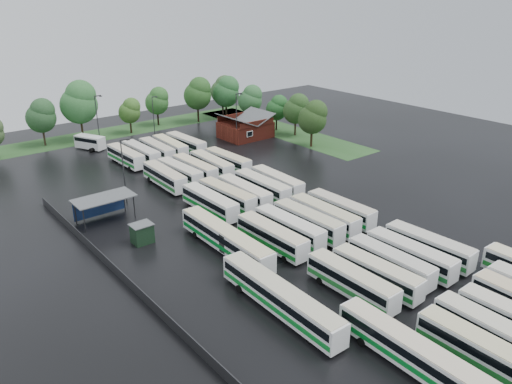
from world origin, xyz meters
TOP-DOWN VIEW (x-y plane):
  - ground at (0.00, 0.00)m, footprint 160.00×160.00m
  - brick_building at (24.00, 42.77)m, footprint 10.07×8.60m
  - wash_shed at (-17.20, 22.02)m, footprint 8.20×4.20m
  - utility_hut at (-16.20, 12.60)m, footprint 2.70×2.20m
  - grass_strip_north at (2.00, 64.80)m, footprint 80.00×10.00m
  - grass_strip_east at (34.00, 42.80)m, footprint 10.00×50.00m
  - west_fence at (-22.20, 8.00)m, footprint 0.10×50.00m
  - bus_r0c0 at (-4.42, -26.10)m, footprint 2.40×11.00m
  - bus_r0c1 at (-1.28, -25.75)m, footprint 2.59×11.01m
  - bus_r1c0 at (-4.56, -12.09)m, footprint 2.44×11.06m
  - bus_r1c1 at (-1.17, -12.66)m, footprint 2.62×10.77m
  - bus_r1c2 at (1.93, -12.15)m, footprint 2.30×10.66m
  - bus_r1c3 at (5.03, -12.63)m, footprint 2.51×11.04m
  - bus_r1c4 at (8.56, -12.74)m, footprint 2.75×10.99m
  - bus_r2c0 at (-4.39, 0.99)m, footprint 2.49×11.10m
  - bus_r2c1 at (-1.06, 1.43)m, footprint 2.58×11.07m
  - bus_r2c2 at (2.16, 1.24)m, footprint 2.55×11.10m
  - bus_r2c3 at (5.07, 1.13)m, footprint 2.45×11.24m
  - bus_r2c4 at (8.55, 1.24)m, footprint 2.48×10.85m
  - bus_r3c0 at (-4.40, 14.65)m, footprint 2.47×11.16m
  - bus_r3c1 at (-1.07, 15.09)m, footprint 2.89×11.20m
  - bus_r3c2 at (1.83, 14.62)m, footprint 2.50×10.94m
  - bus_r3c3 at (5.33, 14.60)m, footprint 2.41×11.19m
  - bus_r3c4 at (8.51, 14.74)m, footprint 2.74×10.98m
  - bus_r4c0 at (-4.21, 28.06)m, footprint 2.61×11.07m
  - bus_r4c1 at (-1.14, 28.49)m, footprint 2.68×10.86m
  - bus_r4c2 at (1.86, 28.52)m, footprint 2.46×10.90m
  - bus_r4c3 at (5.17, 28.22)m, footprint 2.79×11.04m
  - bus_r4c4 at (8.58, 28.15)m, footprint 2.68×10.92m
  - bus_r5c0 at (-4.34, 42.20)m, footprint 2.56×10.82m
  - bus_r5c1 at (-1.29, 42.09)m, footprint 2.49×11.02m
  - bus_r5c2 at (1.98, 41.98)m, footprint 2.62×10.88m
  - bus_r5c3 at (5.03, 42.28)m, footprint 2.77×10.92m
  - bus_r5c4 at (8.43, 42.02)m, footprint 2.78×11.09m
  - artic_bus_west_a at (-9.06, -23.25)m, footprint 2.67×16.05m
  - artic_bus_west_b at (-9.26, 4.01)m, footprint 2.66×16.76m
  - artic_bus_west_c at (-12.41, -9.57)m, footprint 2.78×16.66m
  - minibus at (-5.64, 55.87)m, footprint 4.71×6.66m
  - tree_north_1 at (-11.85, 64.09)m, footprint 5.95×5.95m
  - tree_north_2 at (-4.09, 63.17)m, footprint 7.71×7.71m
  - tree_north_3 at (6.41, 61.82)m, footprint 4.80×4.80m
  - tree_north_4 at (14.64, 64.27)m, footprint 5.48×5.48m
  - tree_north_5 at (23.67, 60.70)m, footprint 6.56×6.56m
  - tree_north_6 at (32.56, 62.85)m, footprint 6.09×6.09m
  - tree_east_0 at (30.57, 28.80)m, footprint 5.82×5.82m
  - tree_east_1 at (33.84, 37.18)m, footprint 5.59×5.59m
  - tree_east_2 at (33.53, 43.15)m, footprint 4.88×4.88m
  - tree_east_3 at (32.26, 51.27)m, footprint 5.66×5.66m
  - tree_east_4 at (30.71, 58.79)m, footprint 6.43×6.43m
  - lamp_post_ne at (19.31, 39.51)m, footprint 1.65×0.32m
  - lamp_post_nw at (-12.02, 25.67)m, footprint 1.54×0.30m
  - lamp_post_back_w at (-3.30, 56.15)m, footprint 1.62×0.32m
  - lamp_post_back_e at (8.20, 54.21)m, footprint 1.41×0.27m
  - puddle_0 at (-1.67, -22.60)m, footprint 5.35×5.35m
  - puddle_1 at (5.26, -23.10)m, footprint 3.35×3.35m
  - puddle_2 at (-5.30, 1.07)m, footprint 7.26×7.26m
  - puddle_3 at (6.02, -2.54)m, footprint 4.18×4.18m
  - puddle_4 at (11.33, -18.73)m, footprint 4.12×4.12m

SIDE VIEW (x-z plane):
  - ground at x=0.00m, z-range 0.00..0.00m
  - puddle_0 at x=-1.67m, z-range 0.00..0.01m
  - puddle_1 at x=5.26m, z-range 0.00..0.01m
  - puddle_2 at x=-5.30m, z-range 0.00..0.01m
  - puddle_3 at x=6.02m, z-range 0.00..0.01m
  - puddle_4 at x=11.33m, z-range 0.00..0.01m
  - grass_strip_north at x=2.00m, z-range 0.00..0.01m
  - grass_strip_east at x=34.00m, z-range 0.00..0.01m
  - west_fence at x=-22.20m, z-range 0.00..1.20m
  - utility_hut at x=-16.20m, z-range 0.01..2.63m
  - minibus at x=-5.64m, z-range 0.15..2.89m
  - bus_r1c2 at x=1.93m, z-range 0.15..3.11m
  - bus_r1c1 at x=-1.17m, z-range 0.15..3.13m
  - artic_bus_west_a at x=-9.06m, z-range 0.16..3.13m
  - bus_r5c0 at x=-4.34m, z-range 0.15..3.15m
  - bus_r4c1 at x=-1.14m, z-range 0.15..3.15m
  - bus_r2c4 at x=8.55m, z-range 0.15..3.16m
  - bus_r5c2 at x=1.98m, z-range 0.15..3.16m
  - bus_r5c3 at x=5.03m, z-range 0.15..3.16m
  - bus_r4c4 at x=8.58m, z-range 0.15..3.17m
  - bus_r4c2 at x=1.86m, z-range 0.15..3.18m
  - bus_r3c4 at x=8.51m, z-range 0.15..3.18m
  - bus_r3c2 at x=1.83m, z-range 0.15..3.19m
  - bus_r1c4 at x=8.56m, z-range 0.15..3.19m
  - bus_r4c3 at x=5.17m, z-range 0.15..3.20m
  - bus_r0c1 at x=-1.28m, z-range 0.15..3.20m
  - bus_r5c1 at x=-1.29m, z-range 0.15..3.21m
  - bus_r0c0 at x=-4.42m, z-range 0.15..3.21m
  - bus_r5c4 at x=8.43m, z-range 0.15..3.22m
  - bus_r1c3 at x=5.03m, z-range 0.15..3.22m
  - bus_r4c0 at x=-4.21m, z-range 0.15..3.22m
  - bus_r2c1 at x=-1.06m, z-range 0.15..3.22m
  - bus_r1c0 at x=-4.56m, z-range 0.15..3.23m
  - bus_r2c2 at x=2.16m, z-range 0.15..3.23m
  - bus_r2c0 at x=-4.39m, z-range 0.15..3.24m
  - bus_r3c1 at x=-1.07m, z-range 0.15..3.24m
  - bus_r3c0 at x=-4.40m, z-range 0.16..3.26m
  - artic_bus_west_c at x=-12.41m, z-range 0.17..3.25m
  - bus_r3c3 at x=5.33m, z-range 0.16..3.27m
  - bus_r2c3 at x=5.07m, z-range 0.16..3.28m
  - artic_bus_west_b at x=-9.26m, z-range 0.17..3.27m
  - brick_building at x=24.00m, z-range -0.83..4.56m
  - wash_shed at x=-17.20m, z-range 1.20..4.78m
  - tree_north_3 at x=6.41m, z-range 1.14..9.09m
  - tree_east_2 at x=33.53m, z-range 1.15..9.23m
  - lamp_post_back_e at x=8.20m, z-range 0.74..9.89m
  - lamp_post_nw at x=-12.02m, z-range 0.81..10.80m
  - tree_north_4 at x=14.64m, z-range 1.30..10.37m
  - tree_east_1 at x=33.84m, z-range 1.33..10.59m
  - tree_east_3 at x=32.26m, z-range 1.34..10.72m
  - lamp_post_back_w at x=-3.30m, z-range 0.85..11.35m
  - tree_east_0 at x=30.57m, z-range 1.38..11.02m
  - lamp_post_ne at x=19.31m, z-range 0.86..11.55m
  - tree_north_1 at x=-11.85m, z-range 1.41..11.26m
  - tree_north_6 at x=32.56m, z-range 1.44..11.54m
  - tree_east_4 at x=30.71m, z-range 1.53..12.18m
  - tree_north_5 at x=23.67m, z-range 1.56..12.42m
  - tree_north_2 at x=-4.09m, z-range 1.83..14.61m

